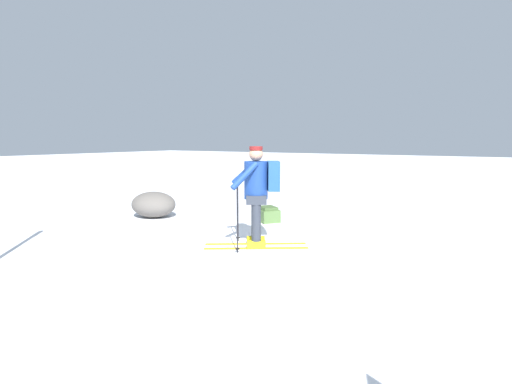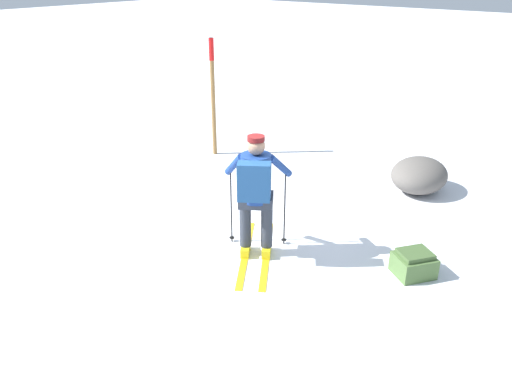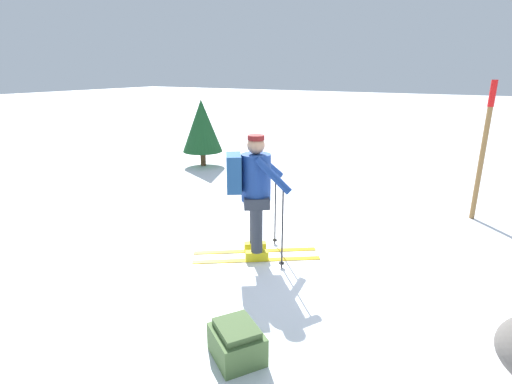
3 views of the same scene
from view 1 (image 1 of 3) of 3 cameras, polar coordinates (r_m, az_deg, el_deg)
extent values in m
plane|color=white|center=(6.17, -2.36, -8.96)|extent=(80.00, 80.00, 0.00)
cube|color=gold|center=(6.50, 0.04, -8.04)|extent=(1.46, 1.01, 0.01)
cube|color=yellow|center=(6.49, 0.04, -7.49)|extent=(0.31, 0.26, 0.12)
cylinder|color=#2D333D|center=(6.39, 0.04, -4.09)|extent=(0.15, 0.15, 0.67)
cube|color=gold|center=(6.77, -0.04, -7.41)|extent=(1.46, 1.01, 0.01)
cube|color=yellow|center=(6.75, -0.04, -6.88)|extent=(0.31, 0.26, 0.12)
cylinder|color=#2D333D|center=(6.67, -0.04, -3.60)|extent=(0.15, 0.15, 0.67)
cube|color=#2D333D|center=(6.47, 0.00, -0.95)|extent=(0.51, 0.54, 0.14)
cylinder|color=navy|center=(6.43, 0.00, 1.72)|extent=(0.38, 0.38, 0.61)
sphere|color=tan|center=(6.41, 0.00, 5.41)|extent=(0.22, 0.22, 0.22)
cylinder|color=maroon|center=(6.40, 0.00, 6.27)|extent=(0.21, 0.21, 0.06)
cube|color=navy|center=(6.44, 2.51, 2.32)|extent=(0.37, 0.43, 0.47)
cylinder|color=black|center=(6.16, -2.69, -3.81)|extent=(0.02, 0.02, 1.08)
cylinder|color=black|center=(6.27, -2.66, -8.12)|extent=(0.07, 0.07, 0.01)
cylinder|color=navy|center=(6.13, -1.64, 2.31)|extent=(0.29, 0.48, 0.43)
cylinder|color=black|center=(6.87, -2.60, -2.62)|extent=(0.02, 0.02, 1.08)
cylinder|color=black|center=(6.97, -2.58, -6.52)|extent=(0.07, 0.07, 0.01)
cylinder|color=navy|center=(6.71, -1.66, 2.77)|extent=(0.49, 0.12, 0.43)
cube|color=#4C6B38|center=(8.54, 1.72, -3.37)|extent=(0.60, 0.58, 0.27)
cube|color=#415B2F|center=(8.51, 1.73, -2.29)|extent=(0.49, 0.48, 0.06)
ellipsoid|color=#5B5651|center=(9.30, -14.42, -1.73)|extent=(1.05, 0.89, 0.58)
camera|label=2|loc=(9.19, 39.85, 16.87)|focal=35.00mm
camera|label=3|loc=(11.33, 1.14, 10.95)|focal=28.00mm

